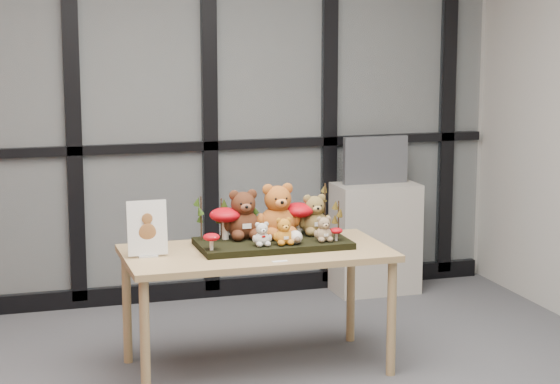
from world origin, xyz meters
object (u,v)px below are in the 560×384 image
object	(u,v)px
sign_holder	(147,231)
cabinet	(375,238)
mushroom_back_left	(225,222)
mushroom_front_right	(336,234)
plush_cream_hedgehog	(295,236)
bear_tan_back	(314,212)
mushroom_front_left	(211,241)
bear_brown_medium	(243,211)
bear_pooh_yellow	(278,207)
mushroom_back_right	(298,217)
bear_beige_small	(324,227)
bear_small_yellow	(284,230)
bear_white_bow	(262,233)
diorama_tray	(273,243)
monitor	(375,160)
display_table	(257,262)

from	to	relation	value
sign_holder	cabinet	distance (m)	2.24
mushroom_back_left	mushroom_front_right	xyz separation A→B (m)	(0.57, -0.21, -0.06)
plush_cream_hedgehog	cabinet	bearing A→B (deg)	52.92
sign_holder	bear_tan_back	bearing A→B (deg)	7.32
mushroom_front_left	cabinet	world-z (taller)	mushroom_front_left
bear_brown_medium	mushroom_front_right	world-z (taller)	bear_brown_medium
mushroom_front_left	sign_holder	world-z (taller)	sign_holder
mushroom_front_left	sign_holder	size ratio (longest dim) A/B	0.33
bear_pooh_yellow	mushroom_back_right	size ratio (longest dim) A/B	1.66
bear_beige_small	bear_small_yellow	bearing A→B (deg)	-177.22
bear_beige_small	mushroom_front_right	world-z (taller)	bear_beige_small
plush_cream_hedgehog	bear_brown_medium	bearing A→B (deg)	136.54
bear_tan_back	bear_small_yellow	distance (m)	0.32
mushroom_front_left	mushroom_front_right	bearing A→B (deg)	1.53
bear_white_bow	mushroom_front_left	world-z (taller)	bear_white_bow
diorama_tray	plush_cream_hedgehog	xyz separation A→B (m)	(0.09, -0.12, 0.06)
mushroom_front_left	bear_brown_medium	bearing A→B (deg)	44.65
cabinet	monitor	size ratio (longest dim) A/B	1.66
bear_small_yellow	mushroom_back_right	distance (m)	0.26
monitor	display_table	bearing A→B (deg)	-133.25
diorama_tray	bear_pooh_yellow	xyz separation A→B (m)	(0.05, 0.08, 0.18)
bear_tan_back	sign_holder	world-z (taller)	sign_holder
bear_pooh_yellow	bear_tan_back	world-z (taller)	bear_pooh_yellow
cabinet	monitor	bearing A→B (deg)	90.00
bear_white_bow	cabinet	world-z (taller)	bear_white_bow
bear_brown_medium	bear_tan_back	bearing A→B (deg)	-1.77
cabinet	plush_cream_hedgehog	bearing A→B (deg)	-127.26
mushroom_back_left	cabinet	distance (m)	1.80
mushroom_back_left	mushroom_back_right	distance (m)	0.42
bear_beige_small	mushroom_back_right	size ratio (longest dim) A/B	0.76
mushroom_back_left	cabinet	bearing A→B (deg)	39.65
diorama_tray	bear_pooh_yellow	world-z (taller)	bear_pooh_yellow
bear_tan_back	bear_small_yellow	size ratio (longest dim) A/B	1.54
diorama_tray	bear_small_yellow	xyz separation A→B (m)	(0.03, -0.12, 0.10)
display_table	monitor	bearing A→B (deg)	46.92
mushroom_front_left	display_table	bearing A→B (deg)	16.27
bear_tan_back	cabinet	distance (m)	1.48
bear_white_bow	mushroom_back_left	bearing A→B (deg)	124.56
bear_small_yellow	mushroom_back_right	xyz separation A→B (m)	(0.15, 0.21, 0.02)
bear_small_yellow	cabinet	distance (m)	1.76
bear_beige_small	bear_white_bow	bearing A→B (deg)	-178.67
plush_cream_hedgehog	monitor	xyz separation A→B (m)	(1.02, 1.36, 0.19)
display_table	bear_beige_small	size ratio (longest dim) A/B	9.42
mushroom_front_right	display_table	bearing A→B (deg)	172.27
cabinet	mushroom_back_right	bearing A→B (deg)	-129.65
bear_small_yellow	cabinet	bearing A→B (deg)	51.20
bear_brown_medium	plush_cream_hedgehog	distance (m)	0.34
display_table	bear_small_yellow	size ratio (longest dim) A/B	8.86
bear_tan_back	mushroom_front_left	bearing A→B (deg)	-161.15
bear_small_yellow	sign_holder	size ratio (longest dim) A/B	0.54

